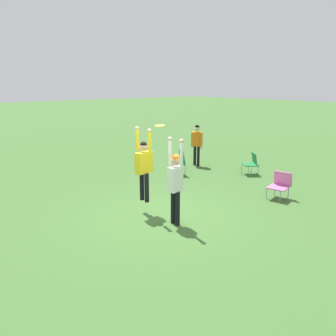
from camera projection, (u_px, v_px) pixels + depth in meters
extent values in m
plane|color=#3D662D|center=(161.00, 215.00, 8.72)|extent=(120.00, 120.00, 0.00)
cylinder|color=black|center=(142.00, 186.00, 8.80)|extent=(0.12, 0.12, 0.78)
cylinder|color=black|center=(147.00, 188.00, 8.64)|extent=(0.12, 0.12, 0.78)
cube|color=yellow|center=(144.00, 163.00, 8.55)|extent=(0.26, 0.50, 0.55)
sphere|color=tan|center=(144.00, 147.00, 8.45)|extent=(0.21, 0.21, 0.21)
sphere|color=black|center=(144.00, 145.00, 8.43)|extent=(0.18, 0.18, 0.18)
cylinder|color=yellow|center=(137.00, 140.00, 8.60)|extent=(0.08, 0.08, 0.59)
sphere|color=tan|center=(137.00, 129.00, 8.53)|extent=(0.10, 0.10, 0.10)
cylinder|color=yellow|center=(150.00, 142.00, 8.22)|extent=(0.08, 0.08, 0.59)
sphere|color=tan|center=(150.00, 131.00, 8.14)|extent=(0.10, 0.10, 0.10)
cylinder|color=black|center=(173.00, 207.00, 8.15)|extent=(0.12, 0.12, 0.86)
cylinder|color=black|center=(177.00, 209.00, 8.03)|extent=(0.12, 0.12, 0.86)
cube|color=white|center=(175.00, 179.00, 7.90)|extent=(0.24, 0.38, 0.61)
sphere|color=tan|center=(176.00, 161.00, 7.79)|extent=(0.23, 0.23, 0.23)
sphere|color=orange|center=(176.00, 158.00, 7.77)|extent=(0.20, 0.20, 0.20)
cylinder|color=white|center=(170.00, 152.00, 7.89)|extent=(0.08, 0.08, 0.65)
sphere|color=tan|center=(170.00, 139.00, 7.81)|extent=(0.10, 0.10, 0.10)
cylinder|color=white|center=(182.00, 155.00, 7.59)|extent=(0.08, 0.08, 0.65)
sphere|color=tan|center=(182.00, 141.00, 7.51)|extent=(0.10, 0.10, 0.10)
cylinder|color=yellow|center=(160.00, 126.00, 8.16)|extent=(0.24, 0.25, 0.03)
cylinder|color=gray|center=(267.00, 193.00, 9.94)|extent=(0.02, 0.02, 0.38)
cylinder|color=gray|center=(280.00, 197.00, 9.60)|extent=(0.02, 0.02, 0.38)
cylinder|color=gray|center=(275.00, 190.00, 10.23)|extent=(0.02, 0.02, 0.38)
cylinder|color=gray|center=(288.00, 193.00, 9.89)|extent=(0.02, 0.02, 0.38)
cube|color=#C666A3|center=(278.00, 188.00, 9.87)|extent=(0.64, 0.64, 0.04)
cube|color=#C666A3|center=(283.00, 179.00, 9.97)|extent=(0.55, 0.22, 0.44)
cylinder|color=gray|center=(242.00, 169.00, 12.61)|extent=(0.02, 0.02, 0.41)
cylinder|color=gray|center=(251.00, 171.00, 12.28)|extent=(0.02, 0.02, 0.41)
cylinder|color=gray|center=(248.00, 167.00, 12.90)|extent=(0.02, 0.02, 0.41)
cylinder|color=gray|center=(258.00, 169.00, 12.57)|extent=(0.02, 0.02, 0.41)
cube|color=#1E753D|center=(250.00, 165.00, 12.54)|extent=(0.74, 0.74, 0.04)
cube|color=#1E753D|center=(254.00, 158.00, 12.64)|extent=(0.47, 0.42, 0.41)
cylinder|color=gray|center=(171.00, 169.00, 12.50)|extent=(0.02, 0.02, 0.46)
cylinder|color=gray|center=(178.00, 171.00, 12.21)|extent=(0.02, 0.02, 0.46)
cylinder|color=gray|center=(178.00, 168.00, 12.75)|extent=(0.02, 0.02, 0.46)
cylinder|color=gray|center=(185.00, 170.00, 12.46)|extent=(0.02, 0.02, 0.46)
cube|color=#1E753D|center=(178.00, 164.00, 12.43)|extent=(0.60, 0.60, 0.04)
cube|color=#1E753D|center=(182.00, 157.00, 12.50)|extent=(0.47, 0.29, 0.48)
cylinder|color=black|center=(195.00, 155.00, 13.99)|extent=(0.12, 0.12, 0.84)
cylinder|color=black|center=(198.00, 156.00, 13.84)|extent=(0.12, 0.12, 0.84)
cube|color=orange|center=(197.00, 139.00, 13.74)|extent=(0.49, 0.43, 0.60)
sphere|color=beige|center=(197.00, 129.00, 13.63)|extent=(0.23, 0.23, 0.23)
sphere|color=black|center=(197.00, 127.00, 13.61)|extent=(0.19, 0.19, 0.19)
cylinder|color=orange|center=(193.00, 139.00, 13.93)|extent=(0.08, 0.08, 0.63)
sphere|color=beige|center=(192.00, 146.00, 14.01)|extent=(0.10, 0.10, 0.10)
cylinder|color=orange|center=(201.00, 140.00, 13.56)|extent=(0.08, 0.08, 0.63)
sphere|color=beige|center=(201.00, 148.00, 13.64)|extent=(0.10, 0.10, 0.10)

